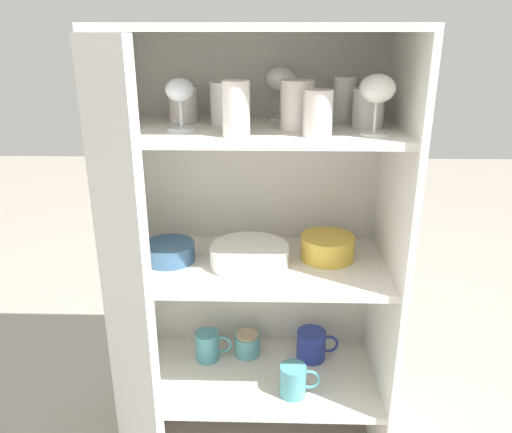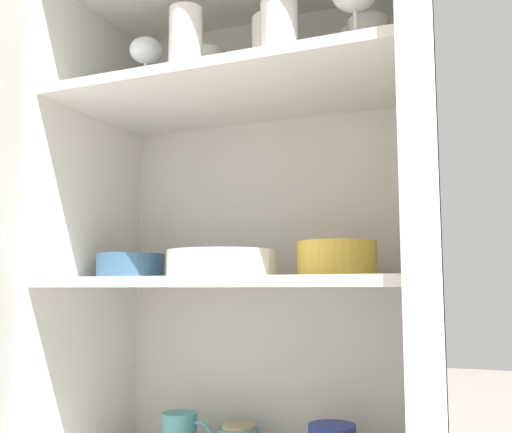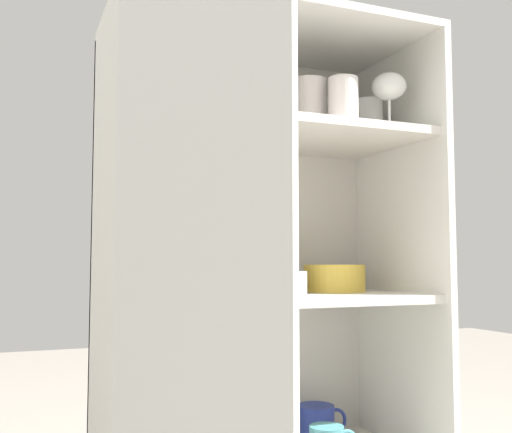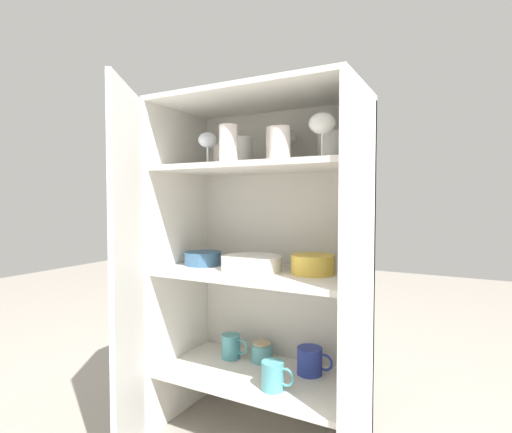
{
  "view_description": "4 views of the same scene",
  "coord_description": "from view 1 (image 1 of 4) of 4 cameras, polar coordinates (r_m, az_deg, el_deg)",
  "views": [
    {
      "loc": [
        0.03,
        -1.11,
        1.26
      ],
      "look_at": [
        -0.01,
        0.18,
        0.77
      ],
      "focal_mm": 35.0,
      "sensor_mm": 36.0,
      "label": 1
    },
    {
      "loc": [
        0.51,
        -0.91,
        0.61
      ],
      "look_at": [
        0.02,
        0.24,
        0.76
      ],
      "focal_mm": 42.0,
      "sensor_mm": 36.0,
      "label": 2
    },
    {
      "loc": [
        -0.56,
        -1.11,
        0.7
      ],
      "look_at": [
        -0.01,
        0.24,
        0.81
      ],
      "focal_mm": 42.0,
      "sensor_mm": 36.0,
      "label": 3
    },
    {
      "loc": [
        0.69,
        -1.11,
        0.89
      ],
      "look_at": [
        -0.02,
        0.2,
        0.83
      ],
      "focal_mm": 28.0,
      "sensor_mm": 36.0,
      "label": 4
    }
  ],
  "objects": [
    {
      "name": "cupboard_back_panel",
      "position": [
        1.62,
        0.45,
        -2.36
      ],
      "size": [
        0.76,
        0.02,
        1.25
      ],
      "primitive_type": "cube",
      "color": "silver",
      "rests_on": "ground_plane"
    },
    {
      "name": "cupboard_side_left",
      "position": [
        1.49,
        -14.14,
        -5.06
      ],
      "size": [
        0.02,
        0.41,
        1.25
      ],
      "primitive_type": "cube",
      "color": "white",
      "rests_on": "ground_plane"
    },
    {
      "name": "cupboard_side_right",
      "position": [
        1.48,
        14.88,
        -5.39
      ],
      "size": [
        0.02,
        0.41,
        1.25
      ],
      "primitive_type": "cube",
      "color": "white",
      "rests_on": "ground_plane"
    },
    {
      "name": "cupboard_top_panel",
      "position": [
        1.29,
        0.35,
        20.79
      ],
      "size": [
        0.76,
        0.41,
        0.02
      ],
      "primitive_type": "cube",
      "color": "white",
      "rests_on": "cupboard_side_left"
    },
    {
      "name": "shelf_board_lower",
      "position": [
        1.65,
        0.27,
        -17.78
      ],
      "size": [
        0.72,
        0.37,
        0.02
      ],
      "primitive_type": "cube",
      "color": "silver"
    },
    {
      "name": "shelf_board_middle",
      "position": [
        1.44,
        0.29,
        -5.64
      ],
      "size": [
        0.72,
        0.37,
        0.02
      ],
      "primitive_type": "cube",
      "color": "silver"
    },
    {
      "name": "shelf_board_upper",
      "position": [
        1.32,
        0.32,
        9.78
      ],
      "size": [
        0.72,
        0.37,
        0.02
      ],
      "primitive_type": "cube",
      "color": "silver"
    },
    {
      "name": "cupboard_door",
      "position": [
        1.16,
        -14.47,
        -12.95
      ],
      "size": [
        0.21,
        0.33,
        1.25
      ],
      "color": "silver",
      "rests_on": "ground_plane"
    },
    {
      "name": "tumbler_glass_0",
      "position": [
        1.33,
        12.7,
        11.99
      ],
      "size": [
        0.08,
        0.08,
        0.1
      ],
      "color": "white",
      "rests_on": "shelf_board_upper"
    },
    {
      "name": "tumbler_glass_1",
      "position": [
        1.41,
        -8.3,
        12.61
      ],
      "size": [
        0.08,
        0.08,
        0.09
      ],
      "color": "silver",
      "rests_on": "shelf_board_upper"
    },
    {
      "name": "tumbler_glass_2",
      "position": [
        1.18,
        -2.31,
        12.18
      ],
      "size": [
        0.07,
        0.07,
        0.13
      ],
      "color": "silver",
      "rests_on": "shelf_board_upper"
    },
    {
      "name": "tumbler_glass_3",
      "position": [
        1.2,
        7.08,
        11.64
      ],
      "size": [
        0.07,
        0.07,
        0.11
      ],
      "color": "silver",
      "rests_on": "shelf_board_upper"
    },
    {
      "name": "tumbler_glass_4",
      "position": [
        1.4,
        10.12,
        13.02
      ],
      "size": [
        0.06,
        0.06,
        0.12
      ],
      "color": "white",
      "rests_on": "shelf_board_upper"
    },
    {
      "name": "tumbler_glass_5",
      "position": [
        1.27,
        4.7,
        12.56
      ],
      "size": [
        0.08,
        0.08,
        0.12
      ],
      "color": "silver",
      "rests_on": "shelf_board_upper"
    },
    {
      "name": "tumbler_glass_6",
      "position": [
        1.34,
        -3.5,
        12.77
      ],
      "size": [
        0.08,
        0.08,
        0.11
      ],
      "color": "white",
      "rests_on": "shelf_board_upper"
    },
    {
      "name": "wine_glass_0",
      "position": [
        1.23,
        13.7,
        13.77
      ],
      "size": [
        0.08,
        0.08,
        0.14
      ],
      "color": "white",
      "rests_on": "shelf_board_upper"
    },
    {
      "name": "wine_glass_1",
      "position": [
        1.27,
        -8.69,
        13.69
      ],
      "size": [
        0.07,
        0.07,
        0.13
      ],
      "color": "white",
      "rests_on": "shelf_board_upper"
    },
    {
      "name": "wine_glass_2",
      "position": [
        1.41,
        2.88,
        15.21
      ],
      "size": [
        0.08,
        0.08,
        0.14
      ],
      "color": "white",
      "rests_on": "shelf_board_upper"
    },
    {
      "name": "plate_stack_white",
      "position": [
        1.42,
        -0.76,
        -4.43
      ],
      "size": [
        0.22,
        0.22,
        0.05
      ],
      "color": "white",
      "rests_on": "shelf_board_middle"
    },
    {
      "name": "mixing_bowl_large",
      "position": [
        1.46,
        8.16,
        -3.39
      ],
      "size": [
        0.16,
        0.16,
        0.07
      ],
      "color": "gold",
      "rests_on": "shelf_board_middle"
    },
    {
      "name": "serving_bowl_small",
      "position": [
        1.46,
        -9.9,
        -3.9
      ],
      "size": [
        0.15,
        0.15,
        0.05
      ],
      "color": "#33567A",
      "rests_on": "shelf_board_middle"
    },
    {
      "name": "coffee_mug_primary",
      "position": [
        1.68,
        -5.47,
        -14.48
      ],
      "size": [
        0.12,
        0.08,
        0.1
      ],
      "color": "teal",
      "rests_on": "shelf_board_lower"
    },
    {
      "name": "coffee_mug_extra_1",
      "position": [
        1.69,
        6.39,
        -14.37
      ],
      "size": [
        0.14,
        0.09,
        0.1
      ],
      "color": "#283893",
      "rests_on": "shelf_board_lower"
    },
    {
      "name": "coffee_mug_extra_2",
      "position": [
        1.54,
        4.34,
        -18.18
      ],
      "size": [
        0.12,
        0.08,
        0.1
      ],
      "color": "teal",
      "rests_on": "shelf_board_lower"
    },
    {
      "name": "storage_jar",
      "position": [
        1.7,
        -1.0,
        -14.35
      ],
      "size": [
        0.09,
        0.09,
        0.08
      ],
      "color": "#5BA3A8",
      "rests_on": "shelf_board_lower"
    }
  ]
}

